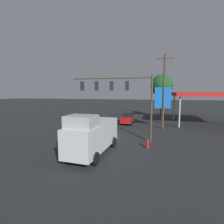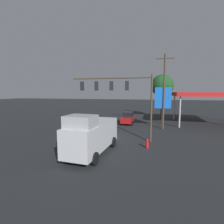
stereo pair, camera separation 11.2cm
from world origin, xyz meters
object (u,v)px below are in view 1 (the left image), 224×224
(hatchback_crossing, at_px, (128,118))
(fire_hydrant, at_px, (148,144))
(street_tree, at_px, (162,86))
(traffic_signal_assembly, at_px, (118,91))
(utility_pole, at_px, (164,90))
(price_sign, at_px, (163,100))
(delivery_truck, at_px, (92,135))

(hatchback_crossing, distance_m, fire_hydrant, 12.63)
(street_tree, xyz_separation_m, fire_hydrant, (1.99, 19.55, -6.03))
(traffic_signal_assembly, relative_size, utility_pole, 0.84)
(utility_pole, bearing_deg, price_sign, -58.81)
(traffic_signal_assembly, bearing_deg, utility_pole, -126.12)
(traffic_signal_assembly, xyz_separation_m, hatchback_crossing, (0.38, -9.86, -4.43))
(price_sign, bearing_deg, hatchback_crossing, -26.95)
(price_sign, xyz_separation_m, street_tree, (-0.26, -10.19, 2.29))
(hatchback_crossing, height_order, street_tree, street_tree)
(utility_pole, xyz_separation_m, delivery_truck, (6.35, 11.84, -3.80))
(utility_pole, height_order, delivery_truck, utility_pole)
(delivery_truck, xyz_separation_m, street_tree, (-6.52, -22.19, 4.77))
(traffic_signal_assembly, relative_size, delivery_truck, 1.26)
(delivery_truck, bearing_deg, traffic_signal_assembly, 169.96)
(utility_pole, bearing_deg, delivery_truck, 61.79)
(price_sign, distance_m, fire_hydrant, 10.22)
(traffic_signal_assembly, height_order, utility_pole, utility_pole)
(price_sign, xyz_separation_m, hatchback_crossing, (5.37, -2.73, -3.23))
(delivery_truck, relative_size, fire_hydrant, 7.91)
(traffic_signal_assembly, distance_m, hatchback_crossing, 10.82)
(traffic_signal_assembly, xyz_separation_m, utility_pole, (-5.09, -6.97, 0.12))
(fire_hydrant, bearing_deg, street_tree, -95.81)
(delivery_truck, height_order, street_tree, street_tree)
(delivery_truck, relative_size, hatchback_crossing, 1.81)
(utility_pole, distance_m, street_tree, 10.40)
(price_sign, bearing_deg, fire_hydrant, 79.55)
(price_sign, height_order, fire_hydrant, price_sign)
(price_sign, bearing_deg, traffic_signal_assembly, 55.03)
(delivery_truck, xyz_separation_m, fire_hydrant, (-4.53, -2.65, -1.26))
(price_sign, distance_m, street_tree, 10.45)
(hatchback_crossing, bearing_deg, delivery_truck, -1.49)
(traffic_signal_assembly, bearing_deg, street_tree, -106.87)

